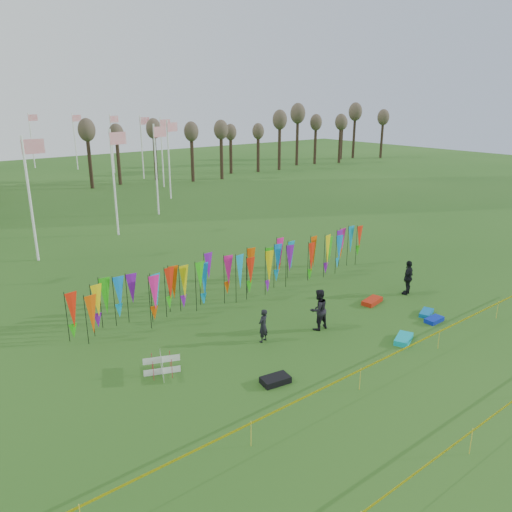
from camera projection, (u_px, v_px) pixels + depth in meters
ground at (350, 352)px, 20.96m from camera, size 160.00×160.00×0.00m
banner_row at (243, 268)px, 26.58m from camera, size 18.64×0.64×2.41m
caution_tape_near at (390, 357)px, 19.01m from camera, size 26.00×0.02×0.90m
caution_tape_far at (502, 410)px, 15.76m from camera, size 26.00×0.02×0.90m
tree_line at (270, 127)px, 70.86m from camera, size 53.92×1.92×7.84m
box_kite at (162, 365)px, 19.14m from camera, size 0.72×0.72×0.80m
person_left at (263, 326)px, 21.64m from camera, size 0.65×0.56×1.52m
person_mid at (318, 310)px, 22.76m from camera, size 0.97×0.63×1.93m
person_right at (408, 277)px, 26.85m from camera, size 1.25×0.92×1.90m
kite_bag_turquoise at (404, 339)px, 21.82m from camera, size 1.32×1.02×0.24m
kite_bag_blue at (434, 320)px, 23.75m from camera, size 0.97×0.52×0.20m
kite_bag_red at (372, 301)px, 25.88m from camera, size 1.36×0.82×0.23m
kite_bag_black at (275, 380)px, 18.66m from camera, size 1.16×0.79×0.25m
kite_bag_teal at (426, 313)px, 24.51m from camera, size 1.13×0.82×0.20m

